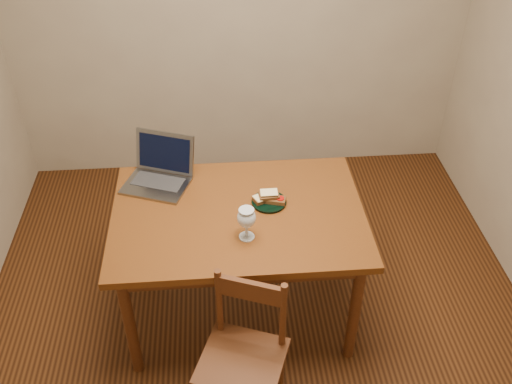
{
  "coord_description": "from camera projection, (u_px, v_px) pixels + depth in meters",
  "views": [
    {
      "loc": [
        -0.18,
        -2.15,
        2.63
      ],
      "look_at": [
        0.0,
        0.18,
        0.8
      ],
      "focal_mm": 40.0,
      "sensor_mm": 36.0,
      "label": 1
    }
  ],
  "objects": [
    {
      "name": "sandwich_tomato",
      "position": [
        276.0,
        199.0,
        2.97
      ],
      "size": [
        0.11,
        0.09,
        0.03
      ],
      "primitive_type": null,
      "rotation": [
        0.0,
        0.0,
        -0.28
      ],
      "color": "#381E0C",
      "rests_on": "plate"
    },
    {
      "name": "table",
      "position": [
        238.0,
        225.0,
        2.98
      ],
      "size": [
        1.3,
        0.9,
        0.74
      ],
      "color": "#4A1F0C",
      "rests_on": "floor"
    },
    {
      "name": "chair",
      "position": [
        243.0,
        351.0,
        2.62
      ],
      "size": [
        0.48,
        0.47,
        0.41
      ],
      "rotation": [
        0.0,
        0.0,
        -0.36
      ],
      "color": "#421E0D",
      "rests_on": "floor"
    },
    {
      "name": "back_wall",
      "position": [
        238.0,
        1.0,
        3.78
      ],
      "size": [
        3.2,
        0.02,
        2.6
      ],
      "primitive_type": "cube",
      "color": "gray",
      "rests_on": "floor"
    },
    {
      "name": "laptop",
      "position": [
        160.0,
        170.0,
        3.12
      ],
      "size": [
        0.42,
        0.41,
        0.24
      ],
      "rotation": [
        0.0,
        0.0,
        -0.36
      ],
      "color": "slate",
      "rests_on": "table"
    },
    {
      "name": "sandwich_top",
      "position": [
        269.0,
        195.0,
        2.96
      ],
      "size": [
        0.11,
        0.07,
        0.03
      ],
      "primitive_type": null,
      "rotation": [
        0.0,
        0.0,
        0.09
      ],
      "color": "#381E0C",
      "rests_on": "plate"
    },
    {
      "name": "milk_glass",
      "position": [
        247.0,
        224.0,
        2.73
      ],
      "size": [
        0.09,
        0.09,
        0.18
      ],
      "primitive_type": null,
      "color": "white",
      "rests_on": "table"
    },
    {
      "name": "plate",
      "position": [
        269.0,
        202.0,
        2.99
      ],
      "size": [
        0.18,
        0.18,
        0.02
      ],
      "primitive_type": "cylinder",
      "color": "black",
      "rests_on": "table"
    },
    {
      "name": "sandwich_cheese",
      "position": [
        263.0,
        198.0,
        2.98
      ],
      "size": [
        0.12,
        0.1,
        0.03
      ],
      "primitive_type": null,
      "rotation": [
        0.0,
        0.0,
        0.44
      ],
      "color": "#381E0C",
      "rests_on": "plate"
    },
    {
      "name": "floor",
      "position": [
        258.0,
        320.0,
        3.33
      ],
      "size": [
        3.2,
        3.2,
        0.02
      ],
      "primitive_type": "cube",
      "color": "black",
      "rests_on": "ground"
    }
  ]
}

